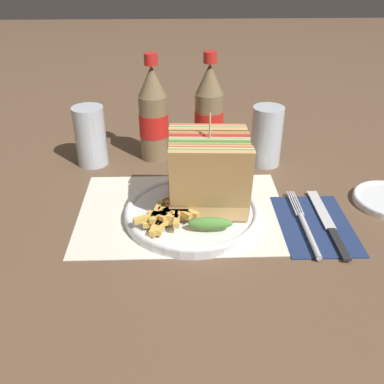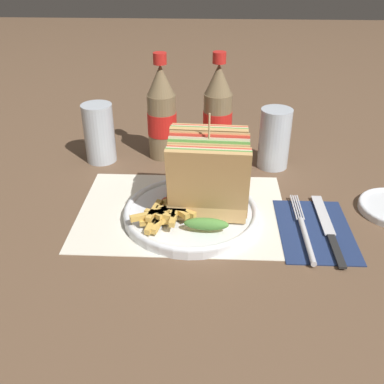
{
  "view_description": "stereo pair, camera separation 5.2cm",
  "coord_description": "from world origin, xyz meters",
  "views": [
    {
      "loc": [
        -0.03,
        -0.65,
        0.43
      ],
      "look_at": [
        -0.01,
        0.01,
        0.04
      ],
      "focal_mm": 42.0,
      "sensor_mm": 36.0,
      "label": 1
    },
    {
      "loc": [
        0.02,
        -0.65,
        0.43
      ],
      "look_at": [
        -0.01,
        0.01,
        0.04
      ],
      "focal_mm": 42.0,
      "sensor_mm": 36.0,
      "label": 2
    }
  ],
  "objects": [
    {
      "name": "coke_bottle_near",
      "position": [
        -0.08,
        0.24,
        0.1
      ],
      "size": [
        0.06,
        0.06,
        0.22
      ],
      "color": "#7A6647",
      "rests_on": "ground_plane"
    },
    {
      "name": "glass_near",
      "position": [
        0.15,
        0.2,
        0.06
      ],
      "size": [
        0.06,
        0.06,
        0.12
      ],
      "color": "silver",
      "rests_on": "ground_plane"
    },
    {
      "name": "fork",
      "position": [
        0.18,
        -0.05,
        0.01
      ],
      "size": [
        0.01,
        0.2,
        0.01
      ],
      "rotation": [
        0.0,
        0.0,
        0.0
      ],
      "color": "silver",
      "rests_on": "napkin"
    },
    {
      "name": "placemat",
      "position": [
        -0.03,
        0.01,
        0.0
      ],
      "size": [
        0.36,
        0.26,
        0.0
      ],
      "color": "silver",
      "rests_on": "ground_plane"
    },
    {
      "name": "ground_plane",
      "position": [
        0.0,
        0.0,
        0.0
      ],
      "size": [
        4.0,
        4.0,
        0.0
      ],
      "primitive_type": "plane",
      "color": "brown"
    },
    {
      "name": "plate_main",
      "position": [
        -0.01,
        -0.01,
        0.01
      ],
      "size": [
        0.23,
        0.23,
        0.02
      ],
      "color": "white",
      "rests_on": "ground_plane"
    },
    {
      "name": "coke_bottle_far",
      "position": [
        0.03,
        0.25,
        0.1
      ],
      "size": [
        0.06,
        0.06,
        0.22
      ],
      "color": "#7A6647",
      "rests_on": "ground_plane"
    },
    {
      "name": "ketchup_blob",
      "position": [
        -0.05,
        0.01,
        0.03
      ],
      "size": [
        0.03,
        0.03,
        0.01
      ],
      "color": "maroon",
      "rests_on": "plate_main"
    },
    {
      "name": "glass_far",
      "position": [
        -0.21,
        0.21,
        0.05
      ],
      "size": [
        0.06,
        0.06,
        0.12
      ],
      "color": "silver",
      "rests_on": "ground_plane"
    },
    {
      "name": "club_sandwich",
      "position": [
        0.02,
        0.01,
        0.08
      ],
      "size": [
        0.13,
        0.18,
        0.17
      ],
      "color": "tan",
      "rests_on": "plate_main"
    },
    {
      "name": "fries_pile",
      "position": [
        -0.05,
        -0.04,
        0.03
      ],
      "size": [
        0.11,
        0.09,
        0.02
      ],
      "color": "gold",
      "rests_on": "plate_main"
    },
    {
      "name": "napkin",
      "position": [
        0.2,
        -0.03,
        0.0
      ],
      "size": [
        0.12,
        0.18,
        0.0
      ],
      "color": "navy",
      "rests_on": "ground_plane"
    },
    {
      "name": "knife",
      "position": [
        0.22,
        -0.04,
        0.01
      ],
      "size": [
        0.02,
        0.2,
        0.0
      ],
      "rotation": [
        0.0,
        0.0,
        0.0
      ],
      "color": "black",
      "rests_on": "napkin"
    }
  ]
}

